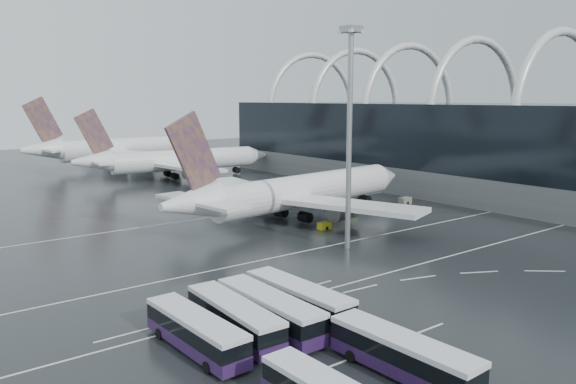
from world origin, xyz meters
TOP-DOWN VIEW (x-y plane):
  - ground at (0.00, 0.00)m, footprint 420.00×420.00m
  - terminal at (61.56, 19.84)m, footprint 42.00×160.00m
  - lane_marking_near at (0.00, -2.00)m, footprint 120.00×0.25m
  - lane_marking_mid at (0.00, 12.00)m, footprint 120.00×0.25m
  - lane_marking_far at (0.00, 40.00)m, footprint 120.00×0.25m
  - bus_bay_line_south at (-24.00, -16.00)m, footprint 28.00×0.25m
  - bus_bay_line_north at (-24.00, 0.00)m, footprint 28.00×0.25m
  - airliner_main at (7.63, 28.86)m, footprint 57.49×49.99m
  - airliner_gate_b at (13.59, 89.16)m, footprint 54.31×48.58m
  - airliner_gate_c at (12.02, 123.88)m, footprint 61.19×56.34m
  - bus_row_near_a at (-31.50, -6.85)m, footprint 3.38×12.88m
  - bus_row_near_b at (-27.35, -6.34)m, footprint 3.50×13.15m
  - bus_row_near_c at (-23.88, -6.95)m, footprint 3.30×13.58m
  - bus_row_near_d at (-19.90, -6.26)m, footprint 3.54×13.51m
  - bus_row_far_c at (-20.93, -20.55)m, footprint 3.50×13.17m
  - floodlight_mast at (1.69, 9.61)m, footprint 2.37×2.37m
  - gse_cart_belly_b at (20.99, 32.63)m, footprint 2.01×1.19m
  - gse_cart_belly_c at (6.77, 20.46)m, footprint 2.17×1.28m
  - gse_cart_belly_d at (34.39, 27.24)m, footprint 2.52×1.49m
  - gse_cart_belly_e at (20.62, 28.72)m, footprint 2.26×1.34m

SIDE VIEW (x-z plane):
  - ground at x=0.00m, z-range 0.00..0.00m
  - lane_marking_near at x=0.00m, z-range 0.00..0.01m
  - lane_marking_mid at x=0.00m, z-range 0.00..0.01m
  - lane_marking_far at x=0.00m, z-range 0.00..0.01m
  - bus_bay_line_south at x=-24.00m, z-range 0.00..0.01m
  - bus_bay_line_north at x=-24.00m, z-range 0.00..0.01m
  - gse_cart_belly_b at x=20.99m, z-range 0.00..1.10m
  - gse_cart_belly_c at x=6.77m, z-range 0.00..1.18m
  - gse_cart_belly_e at x=20.62m, z-range 0.00..1.24m
  - gse_cart_belly_d at x=34.39m, z-range 0.00..1.38m
  - bus_row_near_a at x=-31.50m, z-range 0.16..3.31m
  - bus_row_near_b at x=-27.35m, z-range 0.16..3.37m
  - bus_row_far_c at x=-20.93m, z-range 0.16..3.38m
  - bus_row_near_d at x=-19.90m, z-range 0.16..3.47m
  - bus_row_near_c at x=-23.88m, z-range 0.17..3.51m
  - airliner_gate_b at x=13.59m, z-range -4.71..14.14m
  - airliner_main at x=7.63m, z-range -4.86..14.61m
  - airliner_gate_c at x=12.02m, z-range -5.45..16.35m
  - terminal at x=61.56m, z-range -6.58..28.32m
  - floodlight_mast at x=1.69m, z-range 3.98..34.87m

